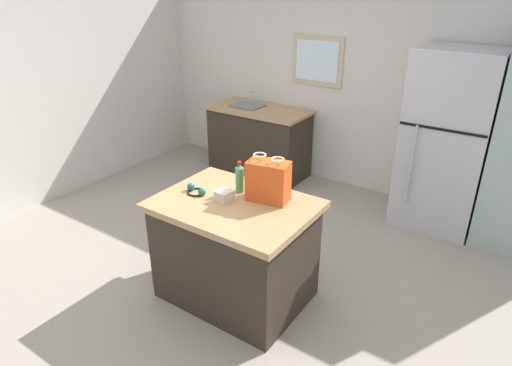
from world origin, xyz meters
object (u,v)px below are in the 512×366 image
at_px(shopping_bag, 268,181).
at_px(ear_defenders, 196,190).
at_px(refrigerator, 446,141).
at_px(bottle, 240,178).
at_px(kitchen_island, 235,250).
at_px(small_box, 224,196).

xyz_separation_m(shopping_bag, ear_defenders, (-0.54, -0.22, -0.14)).
bearing_deg(refrigerator, shopping_bag, -112.72).
bearing_deg(refrigerator, bottle, -118.67).
xyz_separation_m(refrigerator, shopping_bag, (-0.86, -2.05, 0.11)).
bearing_deg(kitchen_island, shopping_bag, 44.41).
xyz_separation_m(kitchen_island, small_box, (-0.08, -0.02, 0.48)).
xyz_separation_m(small_box, ear_defenders, (-0.27, -0.02, -0.02)).
relative_size(shopping_bag, ear_defenders, 1.83).
distance_m(refrigerator, shopping_bag, 2.22).
height_order(shopping_bag, small_box, shopping_bag).
height_order(kitchen_island, ear_defenders, ear_defenders).
distance_m(bottle, ear_defenders, 0.36).
bearing_deg(ear_defenders, kitchen_island, 5.72).
bearing_deg(refrigerator, small_box, -116.57).
relative_size(refrigerator, small_box, 15.32).
height_order(refrigerator, ear_defenders, refrigerator).
xyz_separation_m(kitchen_island, bottle, (-0.08, 0.18, 0.56)).
xyz_separation_m(kitchen_island, refrigerator, (1.05, 2.23, 0.48)).
distance_m(small_box, bottle, 0.21).
bearing_deg(shopping_bag, ear_defenders, -157.75).
height_order(bottle, ear_defenders, bottle).
bearing_deg(bottle, ear_defenders, -142.00).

